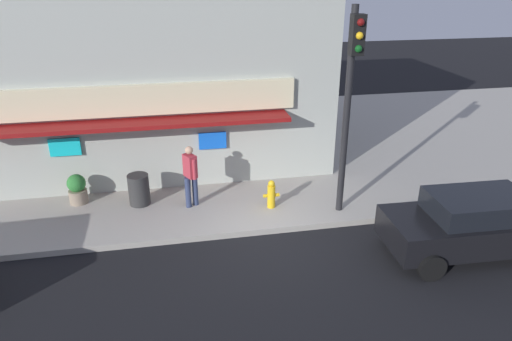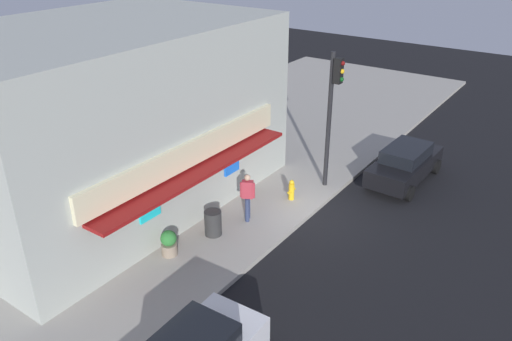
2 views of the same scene
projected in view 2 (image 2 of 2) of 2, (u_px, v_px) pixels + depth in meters
The scene contains 9 objects.
ground_plane at pixel (313, 216), 19.11m from camera, with size 63.92×63.92×0.00m, color black.
sidewalk at pixel (187, 171), 22.33m from camera, with size 42.61×12.60×0.17m, color #A39E93.
corner_building at pixel (106, 116), 18.83m from camera, with size 12.32×9.04×6.63m.
traffic_light at pixel (332, 104), 19.44m from camera, with size 0.32×0.58×5.49m.
fire_hydrant at pixel (291, 190), 19.74m from camera, with size 0.47×0.23×0.83m.
trash_can at pixel (213, 223), 17.48m from camera, with size 0.60×0.60×0.90m, color #2D2D2D.
pedestrian at pixel (248, 195), 18.12m from camera, with size 0.42×0.53×1.82m.
potted_plant_by_doorway at pixel (169, 243), 16.40m from camera, with size 0.52×0.52×0.88m.
parked_car_black at pixel (405, 163), 21.37m from camera, with size 4.42×2.09×1.56m.
Camera 2 is at (-14.68, -7.69, 9.89)m, focal length 35.68 mm.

